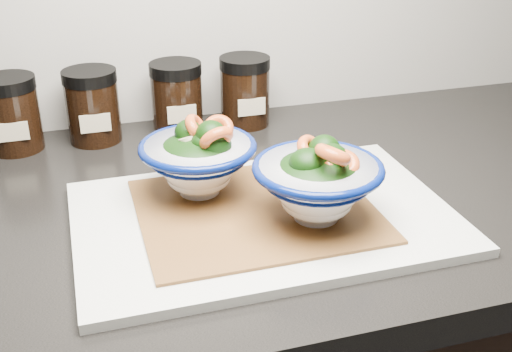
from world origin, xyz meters
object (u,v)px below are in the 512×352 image
object	(u,v)px
bowl_right	(318,181)
spice_jar_e	(245,91)
cutting_board	(264,217)
spice_jar_c	(93,106)
spice_jar_b	(12,114)
spice_jar_d	(177,98)
bowl_left	(200,158)

from	to	relation	value
bowl_right	spice_jar_e	world-z (taller)	bowl_right
cutting_board	spice_jar_c	distance (m)	0.37
bowl_right	cutting_board	bearing A→B (deg)	149.31
bowl_right	spice_jar_b	world-z (taller)	bowl_right
bowl_right	spice_jar_e	size ratio (longest dim) A/B	1.35
cutting_board	spice_jar_b	world-z (taller)	spice_jar_b
bowl_right	spice_jar_e	distance (m)	0.35
cutting_board	bowl_right	bearing A→B (deg)	-30.69
spice_jar_d	spice_jar_c	bearing A→B (deg)	180.00
bowl_right	spice_jar_d	size ratio (longest dim) A/B	1.35
bowl_right	spice_jar_c	distance (m)	0.42
bowl_left	bowl_right	size ratio (longest dim) A/B	0.97
spice_jar_c	spice_jar_d	bearing A→B (deg)	0.00
bowl_right	spice_jar_b	bearing A→B (deg)	134.76
spice_jar_e	bowl_left	bearing A→B (deg)	-117.48
bowl_right	spice_jar_b	size ratio (longest dim) A/B	1.35
cutting_board	spice_jar_b	xyz separation A→B (m)	(-0.29, 0.32, 0.05)
bowl_right	spice_jar_b	distance (m)	0.49
bowl_left	spice_jar_b	size ratio (longest dim) A/B	1.30
bowl_right	spice_jar_c	size ratio (longest dim) A/B	1.35
cutting_board	spice_jar_d	world-z (taller)	spice_jar_d
cutting_board	spice_jar_d	bearing A→B (deg)	98.05
bowl_right	spice_jar_d	xyz separation A→B (m)	(-0.10, 0.35, -0.01)
bowl_right	spice_jar_d	bearing A→B (deg)	105.92
cutting_board	spice_jar_c	xyz separation A→B (m)	(-0.18, 0.32, 0.05)
spice_jar_c	spice_jar_d	world-z (taller)	same
cutting_board	spice_jar_e	world-z (taller)	spice_jar_e
spice_jar_b	spice_jar_c	distance (m)	0.12
cutting_board	spice_jar_d	size ratio (longest dim) A/B	3.98
spice_jar_d	spice_jar_e	size ratio (longest dim) A/B	1.00
cutting_board	spice_jar_b	bearing A→B (deg)	132.62
spice_jar_d	spice_jar_e	distance (m)	0.11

